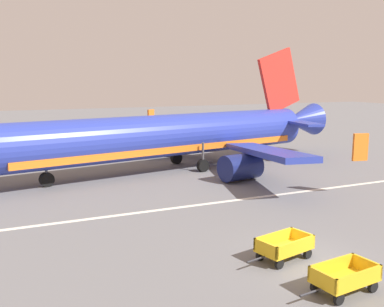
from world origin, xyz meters
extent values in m
plane|color=slate|center=(0.00, 0.00, 0.00)|extent=(220.00, 220.00, 0.00)
cube|color=silver|center=(0.00, 9.89, 0.01)|extent=(120.00, 0.36, 0.01)
cylinder|color=#28389E|center=(1.41, 20.92, 3.15)|extent=(30.19, 8.84, 3.70)
cube|color=orange|center=(1.41, 20.92, 2.13)|extent=(27.20, 8.14, 0.56)
cone|color=#28389E|center=(18.30, 23.89, 3.65)|extent=(5.04, 4.24, 3.52)
cube|color=#28389E|center=(6.92, 13.41, 2.48)|extent=(5.25, 13.26, 1.35)
cube|color=orange|center=(10.63, 7.46, 3.43)|extent=(1.12, 0.42, 1.90)
cylinder|color=navy|center=(5.44, 14.73, 1.13)|extent=(3.52, 2.62, 2.10)
cube|color=#28389E|center=(4.03, 29.85, 2.48)|extent=(9.09, 12.40, 1.35)
cube|color=orange|center=(5.49, 36.71, 3.43)|extent=(1.04, 0.75, 1.90)
cylinder|color=navy|center=(3.08, 28.10, 1.13)|extent=(3.52, 2.62, 2.10)
cube|color=red|center=(15.00, 23.31, 7.90)|extent=(5.95, 1.39, 6.88)
cube|color=#28389E|center=(15.75, 20.19, 3.75)|extent=(2.51, 5.40, 0.24)
cube|color=#28389E|center=(14.64, 26.49, 3.75)|extent=(4.03, 5.44, 0.24)
cylinder|color=#4C4C51|center=(-8.93, 19.10, 1.57)|extent=(0.20, 0.20, 2.04)
cylinder|color=black|center=(-8.93, 19.10, 0.55)|extent=(1.16, 0.63, 1.10)
cylinder|color=#4C4C51|center=(4.25, 19.18, 1.57)|extent=(0.20, 0.20, 2.04)
cylinder|color=black|center=(4.25, 19.18, 0.55)|extent=(1.16, 0.63, 1.10)
cylinder|color=#4C4C51|center=(3.49, 23.52, 1.57)|extent=(0.20, 0.20, 2.04)
cylinder|color=black|center=(3.49, 23.52, 0.55)|extent=(1.16, 0.63, 1.10)
cube|color=gold|center=(-0.44, -3.01, 0.48)|extent=(2.64, 1.66, 0.08)
cube|color=gold|center=(-0.37, -3.65, 0.80)|extent=(2.50, 0.37, 0.55)
cube|color=gold|center=(-0.52, -2.36, 0.80)|extent=(2.50, 0.37, 0.55)
cube|color=gold|center=(-1.64, -3.14, 0.80)|extent=(0.25, 1.40, 0.55)
cube|color=gold|center=(0.75, -2.88, 0.80)|extent=(0.25, 1.40, 0.55)
cylinder|color=#2D2D33|center=(-2.23, -3.20, 0.44)|extent=(1.00, 0.19, 0.08)
cylinder|color=black|center=(-1.32, -3.67, 0.22)|extent=(0.45, 0.21, 0.44)
cylinder|color=black|center=(-1.44, -2.55, 0.22)|extent=(0.45, 0.21, 0.44)
cylinder|color=black|center=(0.55, -3.46, 0.22)|extent=(0.45, 0.21, 0.44)
cylinder|color=black|center=(0.43, -2.35, 0.22)|extent=(0.45, 0.21, 0.44)
cube|color=gold|center=(-0.68, 0.48, 0.48)|extent=(2.74, 1.90, 0.08)
cube|color=gold|center=(-0.55, -0.15, 0.80)|extent=(2.46, 0.63, 0.55)
cube|color=gold|center=(-0.82, 1.12, 0.80)|extent=(2.46, 0.63, 0.55)
cube|color=gold|center=(-1.86, 0.23, 0.80)|extent=(0.39, 1.39, 0.55)
cube|color=gold|center=(0.49, 0.73, 0.80)|extent=(0.39, 1.39, 0.55)
cylinder|color=#2D2D33|center=(-2.44, 0.10, 0.44)|extent=(0.99, 0.29, 0.08)
cylinder|color=black|center=(-1.48, -0.26, 0.22)|extent=(0.46, 0.25, 0.44)
cylinder|color=black|center=(-1.72, 0.83, 0.22)|extent=(0.46, 0.25, 0.44)
cylinder|color=black|center=(0.35, 0.13, 0.22)|extent=(0.46, 0.25, 0.44)
cylinder|color=black|center=(0.12, 1.23, 0.22)|extent=(0.46, 0.25, 0.44)
camera|label=1|loc=(-12.13, -14.79, 8.00)|focal=40.79mm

